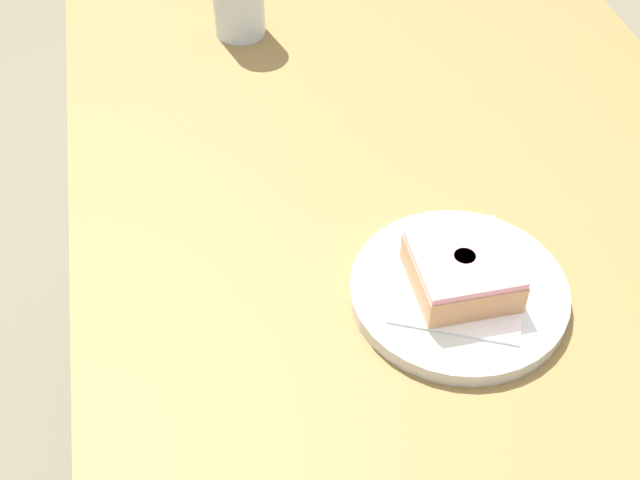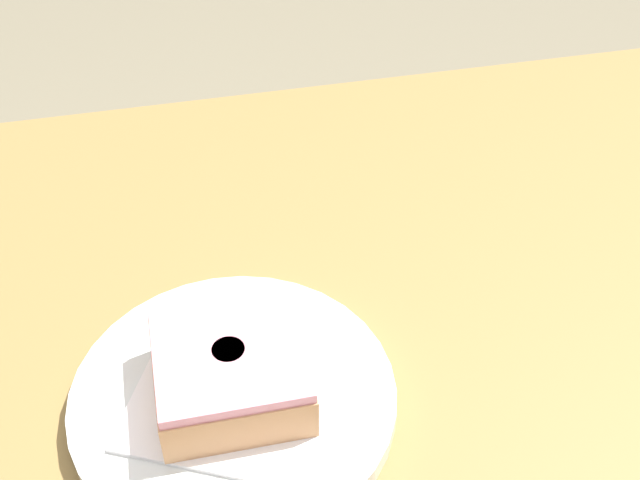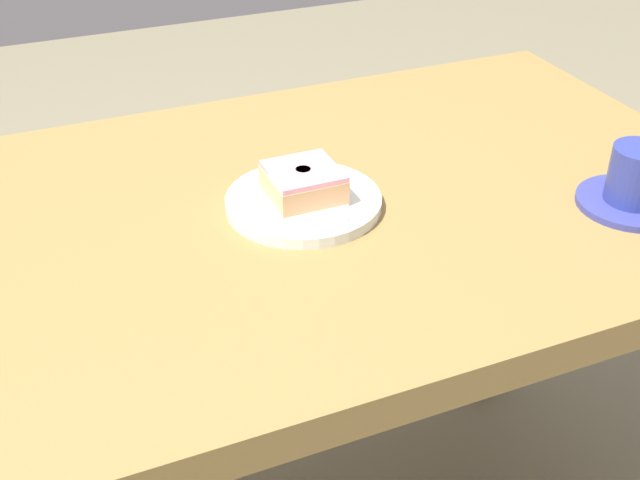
% 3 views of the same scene
% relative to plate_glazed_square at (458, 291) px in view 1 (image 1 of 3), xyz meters
% --- Properties ---
extents(table, '(1.30, 0.71, 0.75)m').
position_rel_plate_glazed_square_xyz_m(table, '(0.06, -0.01, -0.11)').
color(table, olive).
rests_on(table, ground_plane).
extents(plate_glazed_square, '(0.20, 0.20, 0.01)m').
position_rel_plate_glazed_square_xyz_m(plate_glazed_square, '(0.00, 0.00, 0.00)').
color(plate_glazed_square, silver).
rests_on(plate_glazed_square, table).
extents(napkin_glazed_square, '(0.15, 0.15, 0.00)m').
position_rel_plate_glazed_square_xyz_m(napkin_glazed_square, '(0.00, 0.00, 0.01)').
color(napkin_glazed_square, white).
rests_on(napkin_glazed_square, plate_glazed_square).
extents(donut_glazed_square, '(0.09, 0.09, 0.04)m').
position_rel_plate_glazed_square_xyz_m(donut_glazed_square, '(0.00, 0.00, 0.03)').
color(donut_glazed_square, tan).
rests_on(donut_glazed_square, napkin_glazed_square).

